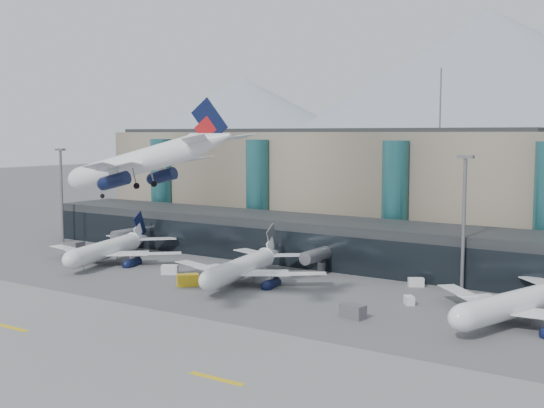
# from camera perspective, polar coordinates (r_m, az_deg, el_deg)

# --- Properties ---
(ground) EXTENTS (900.00, 900.00, 0.00)m
(ground) POSITION_cam_1_polar(r_m,az_deg,el_deg) (108.76, -8.20, -9.97)
(ground) COLOR #515154
(ground) RESTS_ON ground
(runway_strip) EXTENTS (400.00, 40.00, 0.04)m
(runway_strip) POSITION_cam_1_polar(r_m,az_deg,el_deg) (98.53, -14.10, -11.77)
(runway_strip) COLOR slate
(runway_strip) RESTS_ON ground
(runway_markings) EXTENTS (128.00, 1.00, 0.02)m
(runway_markings) POSITION_cam_1_polar(r_m,az_deg,el_deg) (98.52, -14.10, -11.75)
(runway_markings) COLOR gold
(runway_markings) RESTS_ON ground
(concourse) EXTENTS (170.00, 27.00, 10.00)m
(concourse) POSITION_cam_1_polar(r_m,az_deg,el_deg) (154.65, 6.09, -3.29)
(concourse) COLOR black
(concourse) RESTS_ON ground
(terminal_main) EXTENTS (130.00, 30.00, 31.00)m
(terminal_main) POSITION_cam_1_polar(r_m,az_deg,el_deg) (193.45, 3.92, 1.70)
(terminal_main) COLOR gray
(terminal_main) RESTS_ON ground
(teal_towers) EXTENTS (116.40, 19.40, 46.00)m
(teal_towers) POSITION_cam_1_polar(r_m,az_deg,el_deg) (174.78, 4.20, 0.78)
(teal_towers) COLOR #235E62
(teal_towers) RESTS_ON ground
(lightmast_left) EXTENTS (3.00, 1.20, 25.60)m
(lightmast_left) POSITION_cam_1_polar(r_m,az_deg,el_deg) (194.35, -17.20, 1.16)
(lightmast_left) COLOR slate
(lightmast_left) RESTS_ON ground
(lightmast_mid) EXTENTS (3.00, 1.20, 25.60)m
(lightmast_mid) POSITION_cam_1_polar(r_m,az_deg,el_deg) (133.10, 15.76, -0.88)
(lightmast_mid) COLOR slate
(lightmast_mid) RESTS_ON ground
(hero_jet) EXTENTS (31.80, 31.89, 10.34)m
(hero_jet) POSITION_cam_1_polar(r_m,az_deg,el_deg) (104.43, -10.09, 4.13)
(hero_jet) COLOR white
(hero_jet) RESTS_ON ground
(jet_parked_left) EXTENTS (35.04, 36.46, 11.70)m
(jet_parked_left) POSITION_cam_1_polar(r_m,az_deg,el_deg) (162.76, -13.13, -3.15)
(jet_parked_left) COLOR white
(jet_parked_left) RESTS_ON ground
(jet_parked_mid) EXTENTS (34.93, 35.32, 11.41)m
(jet_parked_mid) POSITION_cam_1_polar(r_m,az_deg,el_deg) (137.91, -2.03, -4.67)
(jet_parked_mid) COLOR white
(jet_parked_mid) RESTS_ON ground
(jet_parked_right) EXTENTS (34.64, 36.70, 11.79)m
(jet_parked_right) POSITION_cam_1_polar(r_m,az_deg,el_deg) (115.93, 20.64, -7.02)
(jet_parked_right) COLOR white
(jet_parked_right) RESTS_ON ground
(veh_a) EXTENTS (3.93, 3.36, 1.92)m
(veh_a) POSITION_cam_1_polar(r_m,az_deg,el_deg) (146.30, -8.55, -5.45)
(veh_a) COLOR silver
(veh_a) RESTS_ON ground
(veh_c) EXTENTS (4.45, 2.98, 2.27)m
(veh_c) POSITION_cam_1_polar(r_m,az_deg,el_deg) (111.80, 6.79, -8.90)
(veh_c) COLOR #4E4E53
(veh_c) RESTS_ON ground
(veh_d) EXTENTS (3.35, 2.92, 1.69)m
(veh_d) POSITION_cam_1_polar(r_m,az_deg,el_deg) (136.19, 11.96, -6.42)
(veh_d) COLOR silver
(veh_d) RESTS_ON ground
(veh_f) EXTENTS (1.73, 3.24, 1.80)m
(veh_f) POSITION_cam_1_polar(r_m,az_deg,el_deg) (183.00, -15.91, -3.34)
(veh_f) COLOR #4E4E53
(veh_f) RESTS_ON ground
(veh_g) EXTENTS (2.64, 2.87, 1.45)m
(veh_g) POSITION_cam_1_polar(r_m,az_deg,el_deg) (122.14, 11.41, -7.90)
(veh_g) COLOR silver
(veh_g) RESTS_ON ground
(veh_h) EXTENTS (4.40, 4.59, 2.31)m
(veh_h) POSITION_cam_1_polar(r_m,az_deg,el_deg) (134.74, -7.05, -6.33)
(veh_h) COLOR gold
(veh_h) RESTS_ON ground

